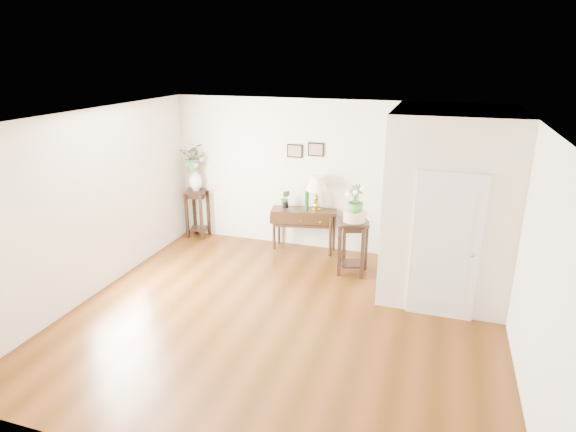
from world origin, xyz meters
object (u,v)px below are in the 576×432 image
at_px(table_lamp, 316,192).
at_px(plant_stand_b, 353,247).
at_px(console_table, 304,230).
at_px(plant_stand_a, 198,213).

height_order(table_lamp, plant_stand_b, table_lamp).
distance_m(console_table, plant_stand_a, 2.25).
bearing_deg(plant_stand_b, console_table, 146.05).
distance_m(table_lamp, plant_stand_a, 2.57).
bearing_deg(plant_stand_b, table_lamp, 139.39).
height_order(console_table, plant_stand_b, plant_stand_b).
xyz_separation_m(console_table, table_lamp, (0.23, 0.00, 0.75)).
bearing_deg(table_lamp, plant_stand_a, 178.98).
bearing_deg(table_lamp, console_table, 180.00).
bearing_deg(plant_stand_a, plant_stand_b, -12.97).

